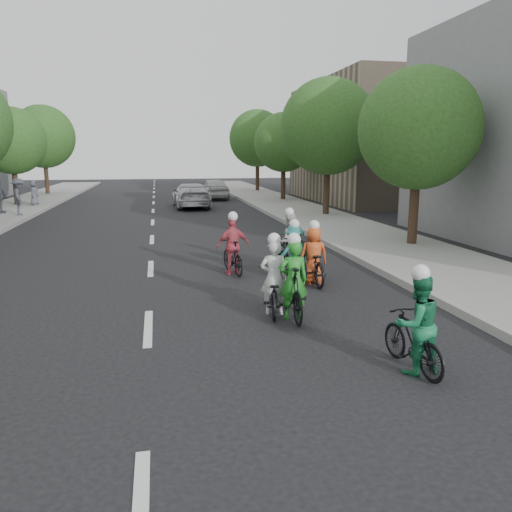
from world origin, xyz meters
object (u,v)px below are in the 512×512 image
object	(u,v)px
cyclist_3	(288,247)
cyclist_0	(415,332)
cyclist_2	(292,288)
spectator_0	(19,197)
follow_car_lead	(191,195)
cyclist_4	(233,251)
cyclist_5	(273,287)
cyclist_6	(313,260)
cyclist_1	(293,256)
spectator_2	(34,193)
follow_car_trail	(213,189)

from	to	relation	value
cyclist_3	cyclist_0	bearing A→B (deg)	88.41
cyclist_2	cyclist_3	bearing A→B (deg)	-100.94
spectator_0	follow_car_lead	bearing A→B (deg)	-83.11
cyclist_4	cyclist_5	xyz separation A→B (m)	(0.28, -3.48, -0.08)
cyclist_0	cyclist_6	bearing A→B (deg)	-97.37
cyclist_1	spectator_0	size ratio (longest dim) A/B	1.00
spectator_2	cyclist_1	bearing A→B (deg)	-142.97
cyclist_4	cyclist_5	bearing A→B (deg)	84.50
cyclist_1	cyclist_0	bearing A→B (deg)	85.39
follow_car_lead	spectator_0	world-z (taller)	spectator_0
spectator_0	spectator_2	distance (m)	5.36
cyclist_6	follow_car_lead	world-z (taller)	cyclist_6
cyclist_2	spectator_0	size ratio (longest dim) A/B	0.97
cyclist_5	cyclist_2	bearing A→B (deg)	137.33
cyclist_0	cyclist_3	bearing A→B (deg)	-95.41
cyclist_1	cyclist_4	world-z (taller)	cyclist_4
cyclist_0	spectator_0	bearing A→B (deg)	-69.37
cyclist_3	cyclist_4	size ratio (longest dim) A/B	1.11
follow_car_lead	follow_car_trail	bearing A→B (deg)	-111.33
cyclist_3	spectator_0	xyz separation A→B (m)	(-10.32, 13.78, 0.46)
spectator_0	cyclist_1	bearing A→B (deg)	-161.10
cyclist_6	follow_car_lead	size ratio (longest dim) A/B	0.39
cyclist_5	cyclist_4	bearing A→B (deg)	-74.14
cyclist_2	cyclist_4	bearing A→B (deg)	-78.69
cyclist_3	follow_car_trail	world-z (taller)	cyclist_3
cyclist_5	cyclist_0	bearing A→B (deg)	125.34
cyclist_2	cyclist_4	world-z (taller)	cyclist_2
cyclist_4	cyclist_1	bearing A→B (deg)	135.39
cyclist_2	follow_car_lead	xyz separation A→B (m)	(-0.49, 21.48, 0.13)
cyclist_2	cyclist_0	bearing A→B (deg)	115.05
cyclist_0	spectator_2	distance (m)	28.17
spectator_2	cyclist_2	bearing A→B (deg)	-147.70
cyclist_6	spectator_0	bearing A→B (deg)	-53.49
cyclist_4	follow_car_trail	xyz separation A→B (m)	(2.09, 23.28, 0.13)
cyclist_0	cyclist_6	size ratio (longest dim) A/B	0.83
cyclist_0	follow_car_lead	distance (m)	24.25
follow_car_lead	follow_car_trail	distance (m)	6.02
cyclist_3	cyclist_4	distance (m)	1.62
cyclist_5	spectator_0	size ratio (longest dim) A/B	0.94
cyclist_1	follow_car_lead	world-z (taller)	cyclist_1
follow_car_trail	spectator_0	xyz separation A→B (m)	(-10.82, -9.24, 0.33)
follow_car_lead	spectator_0	size ratio (longest dim) A/B	2.74
cyclist_0	cyclist_4	world-z (taller)	cyclist_4
follow_car_trail	spectator_2	distance (m)	11.96
spectator_0	cyclist_6	bearing A→B (deg)	-160.71
cyclist_3	follow_car_trail	bearing A→B (deg)	-93.54
follow_car_trail	cyclist_3	bearing A→B (deg)	85.32
cyclist_4	follow_car_lead	size ratio (longest dim) A/B	0.33
cyclist_3	cyclist_4	world-z (taller)	cyclist_3
cyclist_0	cyclist_1	bearing A→B (deg)	-93.26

